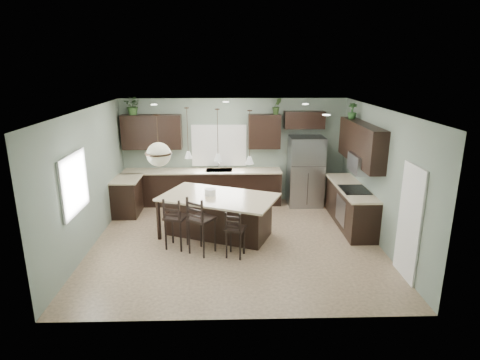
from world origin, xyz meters
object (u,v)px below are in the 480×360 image
at_px(bar_stool_right, 235,234).
at_px(plant_back_left, 133,106).
at_px(refrigerator, 306,171).
at_px(bar_stool_left, 176,223).
at_px(serving_dish, 210,192).
at_px(bar_stool_center, 202,225).
at_px(kitchen_island, 219,216).

bearing_deg(bar_stool_right, plant_back_left, 145.70).
xyz_separation_m(bar_stool_right, plant_back_left, (-2.56, 3.25, 2.15)).
bearing_deg(refrigerator, bar_stool_left, -140.43).
bearing_deg(serving_dish, bar_stool_center, -98.58).
relative_size(bar_stool_left, plant_back_left, 2.34).
distance_m(serving_dish, plant_back_left, 3.41).
relative_size(serving_dish, bar_stool_center, 0.20).
distance_m(serving_dish, bar_stool_center, 0.98).
height_order(kitchen_island, bar_stool_left, bar_stool_left).
relative_size(kitchen_island, bar_stool_left, 2.19).
xyz_separation_m(bar_stool_left, bar_stool_right, (1.20, -0.43, -0.07)).
distance_m(kitchen_island, serving_dish, 0.57).
relative_size(refrigerator, bar_stool_left, 1.67).
height_order(refrigerator, serving_dish, refrigerator).
bearing_deg(plant_back_left, kitchen_island, -45.64).
bearing_deg(serving_dish, kitchen_island, -22.78).
xyz_separation_m(bar_stool_left, bar_stool_center, (0.54, -0.25, 0.05)).
bearing_deg(plant_back_left, refrigerator, -3.21).
distance_m(refrigerator, bar_stool_center, 3.84).
relative_size(kitchen_island, plant_back_left, 5.13).
bearing_deg(bar_stool_center, kitchen_island, 104.12).
xyz_separation_m(serving_dish, bar_stool_center, (-0.13, -0.89, -0.39)).
xyz_separation_m(refrigerator, bar_stool_left, (-3.12, -2.58, -0.37)).
bearing_deg(kitchen_island, serving_dish, -180.00).
bearing_deg(serving_dish, refrigerator, 38.44).
relative_size(refrigerator, plant_back_left, 3.91).
distance_m(kitchen_island, bar_stool_right, 1.04).
distance_m(serving_dish, bar_stool_left, 1.03).
relative_size(refrigerator, bar_stool_right, 1.92).
distance_m(refrigerator, plant_back_left, 4.80).
bearing_deg(kitchen_island, plant_back_left, 157.13).
height_order(serving_dish, bar_stool_center, bar_stool_center).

